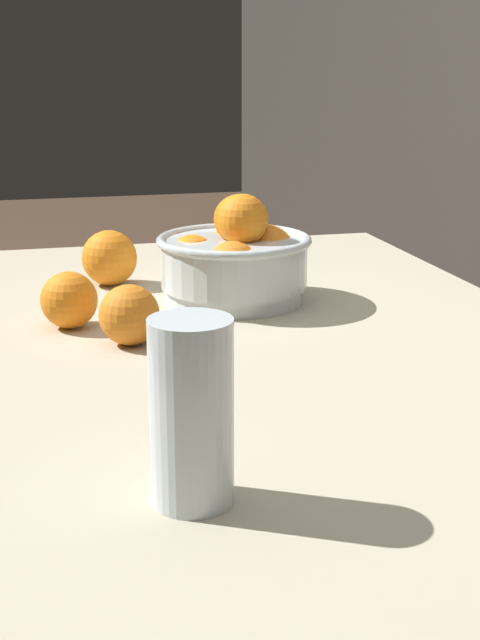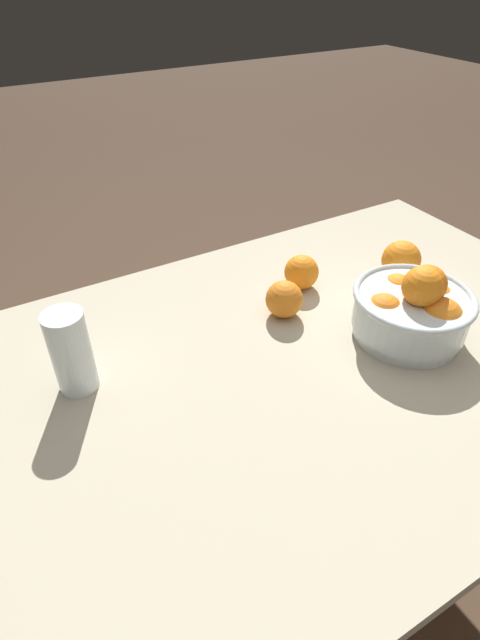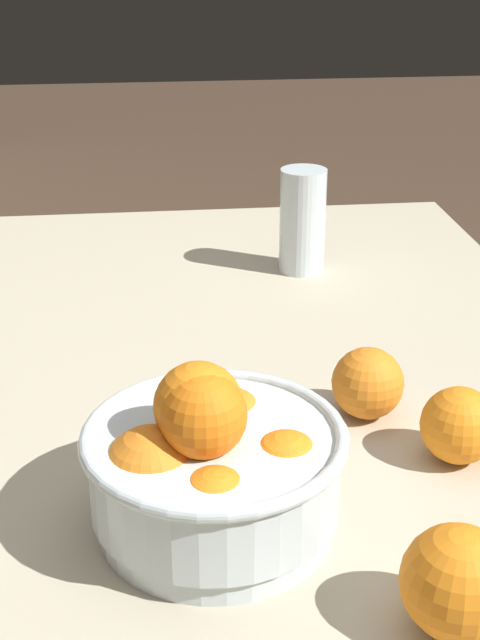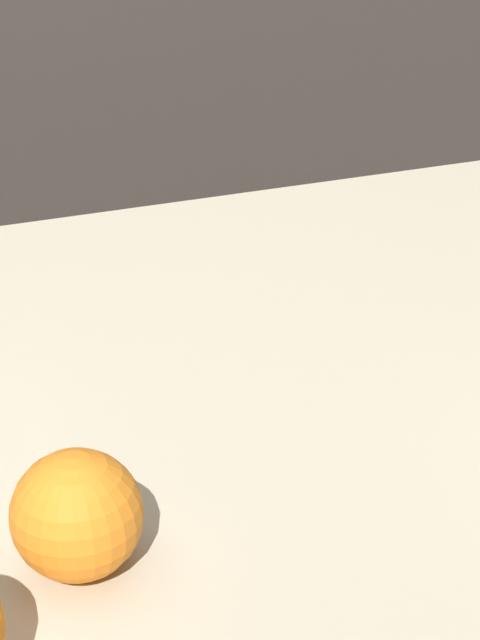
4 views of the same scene
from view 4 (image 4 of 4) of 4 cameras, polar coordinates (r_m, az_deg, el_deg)
name	(u,v)px [view 4 (image 4 of 4)]	position (r m, az deg, el deg)	size (l,w,h in m)	color
dining_table	(115,529)	(0.77, -6.66, -11.02)	(1.30, 0.84, 0.71)	#B7AD93
orange_loose_near_bowl	(77,515)	(0.60, -8.69, -10.24)	(0.07, 0.07, 0.07)	orange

